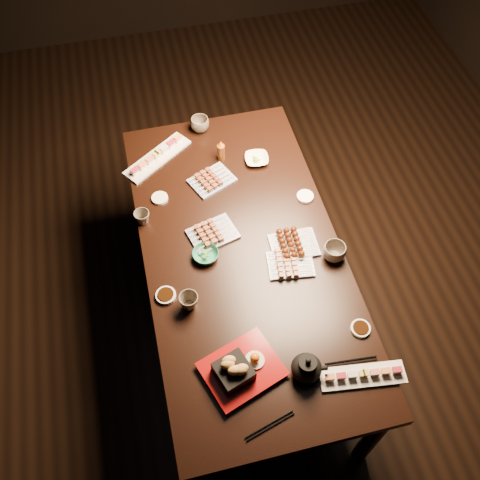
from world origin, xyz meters
name	(u,v)px	position (x,y,z in m)	size (l,w,h in m)	color
ground	(280,255)	(0.00, 0.00, 0.00)	(5.00, 5.00, 0.00)	black
dining_table	(242,291)	(-0.34, -0.40, 0.38)	(0.90, 1.80, 0.75)	black
sushi_platter_near	(363,375)	(-0.02, -1.09, 0.77)	(0.34, 0.10, 0.04)	white
sushi_platter_far	(157,155)	(-0.63, 0.27, 0.77)	(0.39, 0.11, 0.05)	white
yakitori_plate_center	(213,231)	(-0.45, -0.28, 0.78)	(0.22, 0.16, 0.06)	#828EB6
yakitori_plate_right	(291,262)	(-0.15, -0.52, 0.78)	(0.21, 0.15, 0.05)	#828EB6
yakitori_plate_left	(212,178)	(-0.39, 0.05, 0.78)	(0.21, 0.15, 0.05)	#828EB6
tsukune_plate	(294,243)	(-0.10, -0.43, 0.78)	(0.22, 0.16, 0.06)	#828EB6
edamame_bowl_green	(206,255)	(-0.51, -0.39, 0.77)	(0.12, 0.12, 0.04)	#29805C
edamame_bowl_cream	(257,159)	(-0.14, 0.13, 0.76)	(0.12, 0.12, 0.03)	#F7F2CA
tempura_tray	(242,365)	(-0.48, -0.95, 0.80)	(0.30, 0.24, 0.11)	black
teacup_near_left	(189,302)	(-0.63, -0.62, 0.79)	(0.08, 0.08, 0.08)	brown
teacup_mid_right	(334,252)	(0.05, -0.53, 0.79)	(0.10, 0.10, 0.08)	brown
teacup_far_left	(142,218)	(-0.76, -0.13, 0.78)	(0.07, 0.07, 0.07)	brown
teacup_far_right	(200,124)	(-0.38, 0.42, 0.79)	(0.10, 0.10, 0.08)	brown
teapot	(307,366)	(-0.23, -1.02, 0.81)	(0.14, 0.14, 0.12)	black
condiment_bottle	(221,150)	(-0.31, 0.19, 0.81)	(0.04, 0.04, 0.12)	#66320D
sauce_dish_west	(166,295)	(-0.72, -0.55, 0.76)	(0.09, 0.09, 0.02)	white
sauce_dish_east	(305,197)	(0.04, -0.16, 0.76)	(0.08, 0.08, 0.01)	white
sauce_dish_se	(360,328)	(0.05, -0.89, 0.76)	(0.08, 0.08, 0.01)	white
sauce_dish_nw	(160,198)	(-0.66, 0.00, 0.76)	(0.08, 0.08, 0.01)	white
chopsticks_near	(270,426)	(-0.43, -1.19, 0.75)	(0.21, 0.02, 0.01)	black
chopsticks_se	(351,361)	(-0.04, -1.02, 0.75)	(0.21, 0.02, 0.01)	black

